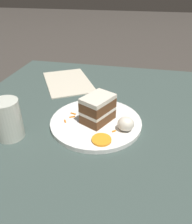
# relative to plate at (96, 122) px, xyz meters

# --- Properties ---
(ground_plane) EXTENTS (6.00, 6.00, 0.00)m
(ground_plane) POSITION_rel_plate_xyz_m (-0.01, -0.00, -0.03)
(ground_plane) COLOR #38332D
(ground_plane) RESTS_ON ground
(dining_table) EXTENTS (0.92, 1.04, 0.02)m
(dining_table) POSITION_rel_plate_xyz_m (-0.01, -0.00, -0.02)
(dining_table) COLOR #384742
(dining_table) RESTS_ON ground
(plate) EXTENTS (0.27, 0.27, 0.01)m
(plate) POSITION_rel_plate_xyz_m (0.00, 0.00, 0.00)
(plate) COLOR white
(plate) RESTS_ON dining_table
(cake_slice) EXTENTS (0.10, 0.11, 0.08)m
(cake_slice) POSITION_rel_plate_xyz_m (0.01, 0.00, 0.05)
(cake_slice) COLOR brown
(cake_slice) RESTS_ON plate
(cream_dollop) EXTENTS (0.05, 0.04, 0.04)m
(cream_dollop) POSITION_rel_plate_xyz_m (0.09, -0.03, 0.03)
(cream_dollop) COLOR silver
(cream_dollop) RESTS_ON plate
(orange_garnish) EXTENTS (0.05, 0.05, 0.01)m
(orange_garnish) POSITION_rel_plate_xyz_m (0.03, -0.09, 0.01)
(orange_garnish) COLOR orange
(orange_garnish) RESTS_ON plate
(carrot_shreds_scatter) EXTENTS (0.16, 0.16, 0.00)m
(carrot_shreds_scatter) POSITION_rel_plate_xyz_m (-0.02, 0.03, 0.01)
(carrot_shreds_scatter) COLOR orange
(carrot_shreds_scatter) RESTS_ON plate
(drinking_glass) EXTENTS (0.07, 0.07, 0.11)m
(drinking_glass) POSITION_rel_plate_xyz_m (-0.22, -0.11, 0.04)
(drinking_glass) COLOR beige
(drinking_glass) RESTS_ON dining_table
(menu_card) EXTENTS (0.29, 0.32, 0.00)m
(menu_card) POSITION_rel_plate_xyz_m (-0.18, 0.28, -0.00)
(menu_card) COLOR beige
(menu_card) RESTS_ON dining_table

